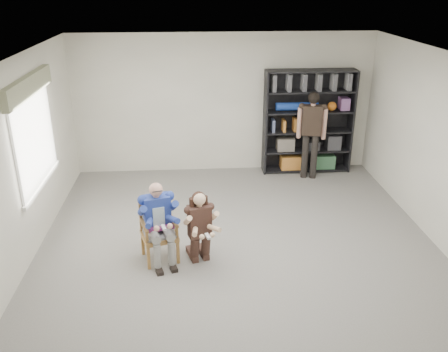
{
  "coord_description": "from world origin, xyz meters",
  "views": [
    {
      "loc": [
        -0.66,
        -5.82,
        3.77
      ],
      "look_at": [
        -0.2,
        0.6,
        1.05
      ],
      "focal_mm": 38.0,
      "sensor_mm": 36.0,
      "label": 1
    }
  ],
  "objects_px": {
    "armchair": "(159,231)",
    "seated_man": "(159,222)",
    "kneeling_woman": "(200,228)",
    "standing_man": "(311,136)",
    "bookshelf": "(308,122)"
  },
  "relations": [
    {
      "from": "armchair",
      "to": "seated_man",
      "type": "relative_size",
      "value": 0.77
    },
    {
      "from": "armchair",
      "to": "kneeling_woman",
      "type": "height_order",
      "value": "kneeling_woman"
    },
    {
      "from": "seated_man",
      "to": "standing_man",
      "type": "relative_size",
      "value": 0.68
    },
    {
      "from": "armchair",
      "to": "seated_man",
      "type": "bearing_deg",
      "value": 0.0
    },
    {
      "from": "armchair",
      "to": "kneeling_woman",
      "type": "bearing_deg",
      "value": -28.0
    },
    {
      "from": "armchair",
      "to": "bookshelf",
      "type": "relative_size",
      "value": 0.43
    },
    {
      "from": "armchair",
      "to": "kneeling_woman",
      "type": "xyz_separation_m",
      "value": [
        0.58,
        -0.12,
        0.09
      ]
    },
    {
      "from": "kneeling_woman",
      "to": "seated_man",
      "type": "bearing_deg",
      "value": 152.0
    },
    {
      "from": "armchair",
      "to": "standing_man",
      "type": "height_order",
      "value": "standing_man"
    },
    {
      "from": "kneeling_woman",
      "to": "standing_man",
      "type": "distance_m",
      "value": 3.72
    },
    {
      "from": "seated_man",
      "to": "kneeling_woman",
      "type": "relative_size",
      "value": 1.09
    },
    {
      "from": "kneeling_woman",
      "to": "bookshelf",
      "type": "height_order",
      "value": "bookshelf"
    },
    {
      "from": "seated_man",
      "to": "standing_man",
      "type": "distance_m",
      "value": 4.01
    },
    {
      "from": "bookshelf",
      "to": "kneeling_woman",
      "type": "bearing_deg",
      "value": -124.43
    },
    {
      "from": "armchair",
      "to": "bookshelf",
      "type": "height_order",
      "value": "bookshelf"
    }
  ]
}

